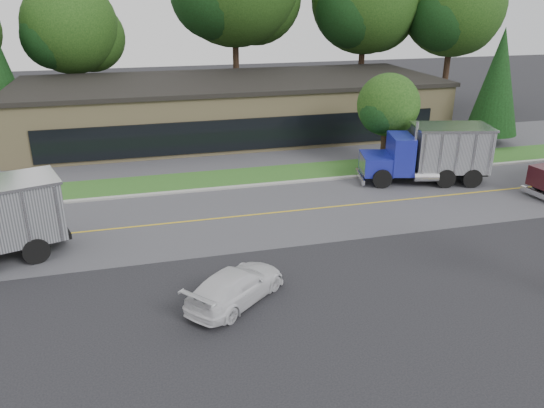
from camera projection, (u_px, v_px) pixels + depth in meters
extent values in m
plane|color=#2B2B2F|center=(312.00, 310.00, 18.82)|extent=(140.00, 140.00, 0.00)
cube|color=slate|center=(255.00, 215.00, 26.91)|extent=(60.00, 8.00, 0.02)
cube|color=gold|center=(255.00, 215.00, 26.91)|extent=(60.00, 0.12, 0.01)
cube|color=#9E9E99|center=(239.00, 188.00, 30.68)|extent=(60.00, 0.30, 0.12)
cube|color=#24591E|center=(233.00, 178.00, 32.30)|extent=(60.00, 3.40, 0.03)
cube|color=slate|center=(220.00, 155.00, 36.80)|extent=(60.00, 7.00, 0.02)
cube|color=tan|center=(231.00, 109.00, 41.92)|extent=(32.00, 12.00, 4.00)
cylinder|color=#382619|center=(79.00, 96.00, 46.25)|extent=(0.56, 0.56, 4.27)
sphere|color=#14340E|center=(70.00, 26.00, 44.10)|extent=(7.81, 7.81, 7.81)
sphere|color=#14340E|center=(90.00, 37.00, 45.69)|extent=(5.86, 5.86, 5.86)
sphere|color=black|center=(55.00, 36.00, 43.43)|extent=(5.37, 5.37, 5.37)
cylinder|color=#382619|center=(236.00, 79.00, 49.17)|extent=(0.56, 0.56, 6.25)
cylinder|color=#382619|center=(360.00, 80.00, 51.24)|extent=(0.56, 0.56, 5.40)
sphere|color=#14340E|center=(377.00, 12.00, 50.54)|extent=(7.40, 7.40, 7.40)
sphere|color=black|center=(353.00, 10.00, 47.68)|extent=(6.79, 6.79, 6.79)
cylinder|color=#382619|center=(445.00, 81.00, 51.37)|extent=(0.56, 0.56, 5.13)
sphere|color=#14340E|center=(454.00, 5.00, 48.80)|extent=(9.37, 9.37, 9.37)
sphere|color=#14340E|center=(462.00, 17.00, 50.70)|extent=(7.03, 7.03, 7.03)
sphere|color=black|center=(444.00, 15.00, 47.99)|extent=(6.44, 6.44, 6.44)
cylinder|color=#382619|center=(489.00, 137.00, 39.51)|extent=(0.44, 0.44, 1.00)
cone|color=black|center=(498.00, 81.00, 38.00)|extent=(3.68, 3.68, 7.52)
cylinder|color=#382619|center=(385.00, 150.00, 34.25)|extent=(0.56, 0.56, 2.14)
sphere|color=#14340E|center=(388.00, 105.00, 33.18)|extent=(3.92, 3.92, 3.92)
sphere|color=#14340E|center=(395.00, 110.00, 33.97)|extent=(2.94, 2.94, 2.94)
sphere|color=black|center=(381.00, 112.00, 32.84)|extent=(2.70, 2.70, 2.70)
cylinder|color=black|center=(3.00, 236.00, 23.25)|extent=(1.15, 0.66, 1.10)
cylinder|color=black|center=(10.00, 256.00, 21.44)|extent=(1.15, 0.66, 1.10)
cube|color=black|center=(427.00, 172.00, 31.55)|extent=(7.07, 2.66, 0.28)
cube|color=#1B2296|center=(376.00, 163.00, 31.31)|extent=(2.18, 2.64, 1.10)
cube|color=#1B2296|center=(400.00, 154.00, 31.10)|extent=(1.76, 2.62, 2.20)
cube|color=black|center=(392.00, 147.00, 30.95)|extent=(0.56, 2.05, 0.90)
cube|color=silver|center=(450.00, 149.00, 31.03)|extent=(4.68, 3.43, 2.50)
cube|color=silver|center=(453.00, 127.00, 30.55)|extent=(4.86, 3.62, 0.12)
cylinder|color=black|center=(374.00, 166.00, 32.58)|extent=(1.15, 0.60, 1.10)
cylinder|color=black|center=(382.00, 179.00, 30.44)|extent=(1.15, 0.60, 1.10)
cylinder|color=black|center=(446.00, 166.00, 32.63)|extent=(1.15, 0.60, 1.10)
cylinder|color=black|center=(459.00, 178.00, 30.50)|extent=(1.15, 0.60, 1.10)
cylinder|color=black|center=(541.00, 181.00, 30.04)|extent=(1.13, 0.48, 1.10)
imported|color=silver|center=(236.00, 286.00, 19.16)|extent=(4.46, 4.17, 1.26)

